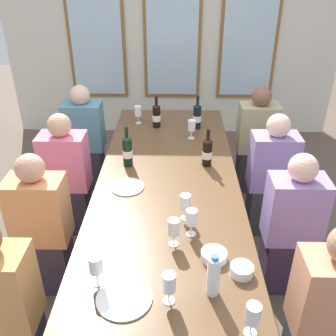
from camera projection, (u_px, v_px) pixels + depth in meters
The scene contains 28 objects.
ground_plane at pixel (168, 253), 3.19m from camera, with size 12.00×12.00×0.00m, color brown.
back_wall_with_windows at pixel (172, 22), 4.67m from camera, with size 4.24×0.10×2.90m.
dining_table at pixel (168, 184), 2.86m from camera, with size 1.04×2.78×0.74m.
white_plate_0 at pixel (124, 298), 1.84m from camera, with size 0.27×0.27×0.01m, color white.
white_plate_1 at pixel (127, 187), 2.71m from camera, with size 0.24×0.24×0.01m, color white.
wine_bottle_0 at pixel (197, 116), 3.57m from camera, with size 0.08×0.08×0.32m.
wine_bottle_1 at pixel (157, 116), 3.59m from camera, with size 0.08×0.08×0.30m.
wine_bottle_2 at pixel (207, 152), 2.94m from camera, with size 0.08×0.08×0.31m.
wine_bottle_3 at pixel (127, 151), 2.93m from camera, with size 0.08×0.08×0.33m.
tasting_bowl_0 at pixel (214, 255), 2.07m from camera, with size 0.14×0.14×0.05m, color white.
tasting_bowl_1 at pixel (242, 270), 1.97m from camera, with size 0.12×0.12×0.05m, color white.
water_bottle at pixel (213, 276), 1.82m from camera, with size 0.06×0.06×0.24m.
wine_glass_0 at pixel (174, 228), 2.13m from camera, with size 0.07×0.07×0.17m.
wine_glass_1 at pixel (185, 203), 2.34m from camera, with size 0.07×0.07×0.17m.
wine_glass_2 at pixel (192, 218), 2.21m from camera, with size 0.07×0.07×0.17m.
wine_glass_3 at pixel (253, 314), 1.62m from camera, with size 0.07×0.07×0.17m.
wine_glass_4 at pixel (96, 266), 1.87m from camera, with size 0.07×0.07×0.17m.
wine_glass_5 at pixel (169, 284), 1.77m from camera, with size 0.07×0.07×0.17m.
wine_glass_6 at pixel (192, 126), 3.37m from camera, with size 0.07×0.07×0.17m.
wine_glass_7 at pixel (138, 112), 3.67m from camera, with size 0.07×0.07×0.17m.
seated_person_0 at pixel (42, 229), 2.64m from camera, with size 0.38×0.24×1.11m.
seated_person_1 at pixel (291, 229), 2.64m from camera, with size 0.38×0.24×1.11m.
seated_person_2 at pixel (85, 141), 3.86m from camera, with size 0.38×0.24×1.11m.
seated_person_3 at pixel (256, 143), 3.83m from camera, with size 0.38×0.24×1.11m.
seated_person_4 at pixel (3, 310), 2.04m from camera, with size 0.38×0.24×1.11m.
seated_person_5 at pixel (326, 316), 2.01m from camera, with size 0.38×0.24×1.11m.
seated_person_6 at pixel (67, 178), 3.23m from camera, with size 0.38×0.24×1.11m.
seated_person_7 at pixel (270, 179), 3.23m from camera, with size 0.38×0.24×1.11m.
Camera 1 is at (0.05, -2.42, 2.21)m, focal length 40.62 mm.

